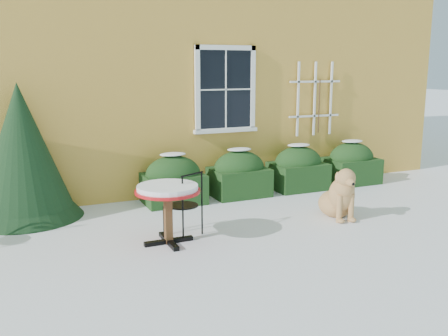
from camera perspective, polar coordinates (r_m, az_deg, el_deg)
name	(u,v)px	position (r m, az deg, el deg)	size (l,w,h in m)	color
ground	(254,246)	(6.88, 3.42, -8.89)	(80.00, 80.00, 0.00)	white
house	(126,33)	(13.09, -11.09, 14.88)	(12.40, 8.40, 6.40)	#F1B546
hedge_row	(269,172)	(9.69, 5.21, -0.43)	(4.95, 0.80, 0.91)	black
evergreen_shrub	(23,165)	(8.53, -22.00, 0.36)	(1.79, 1.79, 2.16)	black
bistro_table	(168,195)	(6.81, -6.45, -3.09)	(0.89, 0.89, 0.83)	black
patio_chair_near	(185,204)	(7.18, -4.51, -4.11)	(0.56, 0.55, 0.94)	black
dog	(340,197)	(8.21, 13.08, -3.24)	(0.65, 0.93, 0.87)	tan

